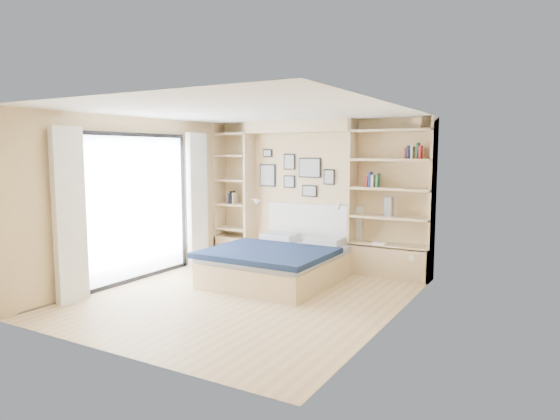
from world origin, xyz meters
The scene contains 8 objects.
ground centered at (0.00, 0.00, 0.00)m, with size 4.50×4.50×0.00m, color #DABF82.
room_shell centered at (-0.39, 1.52, 1.08)m, with size 4.50×4.50×4.50m.
bed centered at (-0.06, 1.04, 0.28)m, with size 1.79×2.31×1.07m.
photo_gallery centered at (-0.45, 2.22, 1.60)m, with size 1.48×0.02×0.82m.
reading_lamps centered at (-0.30, 2.00, 1.10)m, with size 1.92×0.12×0.15m.
shelf_decor centered at (1.09, 2.07, 1.69)m, with size 3.55×0.23×2.03m.
deck centered at (-3.60, 0.00, 0.00)m, with size 3.20×4.00×0.05m, color #6D6150.
deck_chair centered at (-3.75, 0.58, 0.40)m, with size 0.64×0.90×0.83m.
Camera 1 is at (3.69, -5.52, 1.97)m, focal length 32.00 mm.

